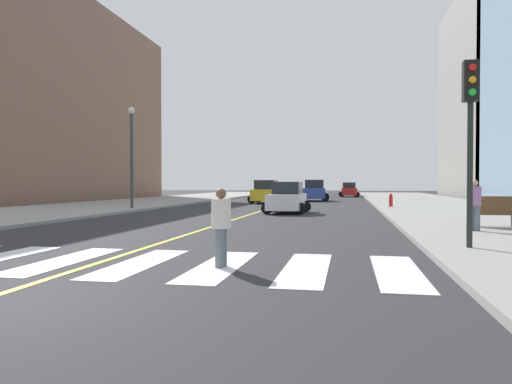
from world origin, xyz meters
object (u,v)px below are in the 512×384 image
car_yellow_fourth (266,192)px  street_lamp (132,148)px  car_blue_second (314,191)px  fire_hydrant (391,200)px  car_red_third (349,190)px  park_bench (496,212)px  pedestrian_crossing (221,224)px  car_white_nearest (287,198)px  traffic_light_near_corner (471,116)px  pedestrian_waiting_east (474,203)px

car_yellow_fourth → street_lamp: size_ratio=0.70×
car_blue_second → fire_hydrant: (6.09, -13.68, -0.39)m
car_red_third → car_blue_second: bearing=75.4°
car_yellow_fourth → park_bench: car_yellow_fourth is taller
pedestrian_crossing → street_lamp: bearing=35.9°
street_lamp → car_white_nearest: bearing=-4.1°
traffic_light_near_corner → pedestrian_crossing: (-5.52, -3.05, -2.49)m
car_white_nearest → car_yellow_fourth: 13.90m
pedestrian_waiting_east → fire_hydrant: (-1.30, 16.77, -0.51)m
pedestrian_waiting_east → car_yellow_fourth: bearing=142.8°
car_red_third → park_bench: bearing=94.5°
car_blue_second → park_bench: car_blue_second is taller
car_white_nearest → pedestrian_crossing: size_ratio=2.51×
car_blue_second → car_yellow_fourth: (-3.73, -6.17, -0.03)m
car_white_nearest → street_lamp: bearing=-2.9°
car_red_third → pedestrian_waiting_east: pedestrian_waiting_east is taller
car_red_third → street_lamp: 36.82m
car_white_nearest → park_bench: 12.71m
car_red_third → traffic_light_near_corner: bearing=91.0°
park_bench → car_blue_second: bearing=14.5°
car_white_nearest → car_red_third: car_red_third is taller
car_white_nearest → car_blue_second: car_blue_second is taller
car_blue_second → car_red_third: size_ratio=1.13×
car_blue_second → traffic_light_near_corner: size_ratio=1.02×
street_lamp → traffic_light_near_corner: bearing=-44.3°
traffic_light_near_corner → street_lamp: 23.05m
park_bench → street_lamp: size_ratio=0.28×
car_white_nearest → pedestrian_crossing: (0.92, -18.42, 0.05)m
park_bench → car_yellow_fourth: bearing=26.5°
car_red_third → pedestrian_waiting_east: size_ratio=2.44×
pedestrian_crossing → fire_hydrant: bearing=-6.4°
fire_hydrant → street_lamp: (-16.38, -5.21, 3.42)m
car_blue_second → pedestrian_crossing: bearing=88.8°
car_white_nearest → fire_hydrant: size_ratio=4.62×
fire_hydrant → car_red_third: bearing=95.5°
pedestrian_waiting_east → fire_hydrant: size_ratio=1.92×
car_yellow_fourth → street_lamp: 14.64m
car_yellow_fourth → traffic_light_near_corner: size_ratio=0.98×
car_red_third → car_yellow_fourth: bearing=69.5°
car_blue_second → pedestrian_waiting_east: car_blue_second is taller
car_blue_second → pedestrian_waiting_east: bearing=101.4°
car_yellow_fourth → car_blue_second: bearing=59.5°
car_blue_second → car_red_third: (3.33, 15.17, -0.11)m
car_yellow_fourth → pedestrian_crossing: (4.40, -31.88, -0.03)m
pedestrian_crossing → street_lamp: size_ratio=0.25×
car_blue_second → car_yellow_fourth: size_ratio=1.05×
car_white_nearest → pedestrian_waiting_east: pedestrian_waiting_east is taller
car_white_nearest → pedestrian_crossing: bearing=94.1°
street_lamp → car_yellow_fourth: bearing=62.7°
car_white_nearest → pedestrian_waiting_east: bearing=126.5°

